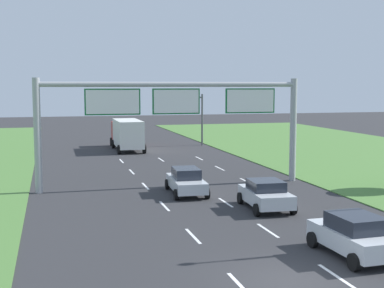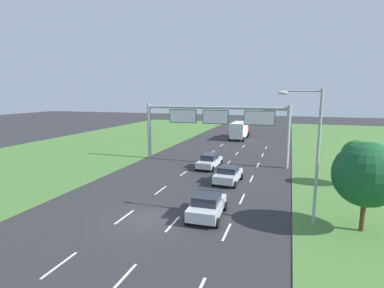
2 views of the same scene
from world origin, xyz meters
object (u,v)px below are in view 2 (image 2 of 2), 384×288
(car_near_red, at_px, (210,161))
(sign_gantry, at_px, (215,122))
(box_truck, at_px, (240,130))
(street_lamp, at_px, (312,146))
(car_mid_lane, at_px, (207,205))
(roadside_tree_near, at_px, (367,175))
(car_lead_silver, at_px, (228,174))
(roadside_tree_mid, at_px, (357,155))
(traffic_light_mast, at_px, (278,118))

(car_near_red, distance_m, sign_gantry, 4.87)
(sign_gantry, bearing_deg, box_truck, 90.88)
(box_truck, distance_m, street_lamp, 37.06)
(car_mid_lane, relative_size, roadside_tree_near, 0.74)
(roadside_tree_near, bearing_deg, sign_gantry, 130.59)
(car_near_red, height_order, car_lead_silver, car_near_red)
(car_lead_silver, xyz_separation_m, sign_gantry, (-3.14, 7.45, 4.18))
(car_near_red, xyz_separation_m, roadside_tree_mid, (14.08, -2.45, 2.06))
(traffic_light_mast, bearing_deg, car_near_red, -103.97)
(roadside_tree_near, bearing_deg, roadside_tree_mid, 82.15)
(car_lead_silver, height_order, sign_gantry, sign_gantry)
(roadside_tree_near, bearing_deg, box_truck, 110.20)
(sign_gantry, relative_size, traffic_light_mast, 3.08)
(car_near_red, relative_size, roadside_tree_near, 0.82)
(box_truck, bearing_deg, car_lead_silver, -82.68)
(box_truck, distance_m, roadside_tree_mid, 29.42)
(sign_gantry, xyz_separation_m, traffic_light_mast, (6.31, 22.64, -1.10))
(street_lamp, distance_m, roadside_tree_mid, 11.10)
(car_mid_lane, bearing_deg, sign_gantry, 100.01)
(box_truck, bearing_deg, car_near_red, -88.80)
(sign_gantry, xyz_separation_m, roadside_tree_near, (12.76, -14.89, -1.42))
(car_mid_lane, height_order, street_lamp, street_lamp)
(car_mid_lane, bearing_deg, car_near_red, 102.02)
(box_truck, distance_m, traffic_light_mast, 7.25)
(car_near_red, height_order, car_mid_lane, car_mid_lane)
(car_lead_silver, height_order, roadside_tree_mid, roadside_tree_mid)
(car_near_red, bearing_deg, roadside_tree_mid, -6.61)
(car_mid_lane, distance_m, street_lamp, 7.66)
(roadside_tree_near, bearing_deg, traffic_light_mast, 99.76)
(box_truck, xyz_separation_m, roadside_tree_near, (13.08, -35.54, 1.85))
(roadside_tree_mid, bearing_deg, car_near_red, 170.14)
(sign_gantry, relative_size, roadside_tree_near, 3.15)
(roadside_tree_near, xyz_separation_m, roadside_tree_mid, (1.37, 9.94, -0.70))
(car_mid_lane, relative_size, sign_gantry, 0.24)
(car_mid_lane, xyz_separation_m, street_lamp, (6.32, 0.83, 4.25))
(traffic_light_mast, xyz_separation_m, roadside_tree_mid, (7.82, -27.60, -1.02))
(sign_gantry, height_order, street_lamp, street_lamp)
(car_lead_silver, distance_m, traffic_light_mast, 30.42)
(car_mid_lane, bearing_deg, roadside_tree_near, 2.85)
(car_near_red, xyz_separation_m, street_lamp, (9.64, -12.37, 4.29))
(car_lead_silver, bearing_deg, roadside_tree_mid, 16.24)
(car_lead_silver, xyz_separation_m, street_lamp, (6.54, -7.42, 4.29))
(car_mid_lane, distance_m, box_truck, 36.55)
(car_lead_silver, distance_m, roadside_tree_mid, 11.45)
(car_lead_silver, xyz_separation_m, traffic_light_mast, (3.16, 30.10, 3.08))
(car_lead_silver, relative_size, street_lamp, 0.48)
(car_lead_silver, xyz_separation_m, car_mid_lane, (0.22, -8.25, 0.04))
(street_lamp, bearing_deg, car_near_red, 127.93)
(car_lead_silver, bearing_deg, street_lamp, -45.18)
(traffic_light_mast, bearing_deg, box_truck, -163.23)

